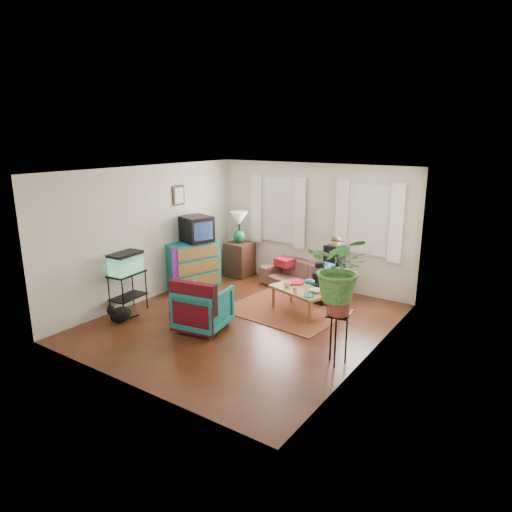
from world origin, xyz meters
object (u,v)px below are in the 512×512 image
Objects in this scene: sofa at (304,273)px; aquarium_stand at (128,293)px; dresser at (192,265)px; side_table at (239,259)px; plant_stand at (337,339)px; coffee_table at (300,301)px; armchair at (203,306)px.

aquarium_stand is (-2.08, -2.85, -0.01)m from sofa.
side_table is at bearing 92.28° from dresser.
side_table is at bearing 144.20° from plant_stand.
side_table is (-1.73, 0.10, 0.01)m from sofa.
dresser reaches higher than side_table.
side_table is 1.05× the size of aquarium_stand.
plant_stand is (3.62, -2.61, -0.01)m from side_table.
side_table reaches higher than plant_stand.
plant_stand is at bearing -28.55° from coffee_table.
coffee_table is at bearing 134.27° from plant_stand.
aquarium_stand reaches higher than coffee_table.
plant_stand is (1.37, -1.41, 0.15)m from coffee_table.
plant_stand is (2.36, 0.13, -0.02)m from armchair.
sofa is 3.15m from plant_stand.
aquarium_stand is at bearing -129.02° from coffee_table.
armchair is (1.60, -1.52, -0.10)m from dresser.
sofa reaches higher than plant_stand.
coffee_table is (2.59, 0.02, -0.27)m from dresser.
dresser is 1.38× the size of armchair.
armchair is at bearing -105.59° from coffee_table.
aquarium_stand is at bearing -96.77° from side_table.
coffee_table is (0.52, -1.11, -0.15)m from sofa.
coffee_table is at bearing -50.78° from sofa.
aquarium_stand is 1.63m from armchair.
armchair is 2.36m from plant_stand.
side_table is 2.97m from aquarium_stand.
dresser is 1.01× the size of coffee_table.
side_table is 1.04× the size of plant_stand.
side_table is at bearing -75.41° from armchair.
coffee_table is at bearing -28.17° from side_table.
side_table is 4.47m from plant_stand.
dresser is 4.20m from plant_stand.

